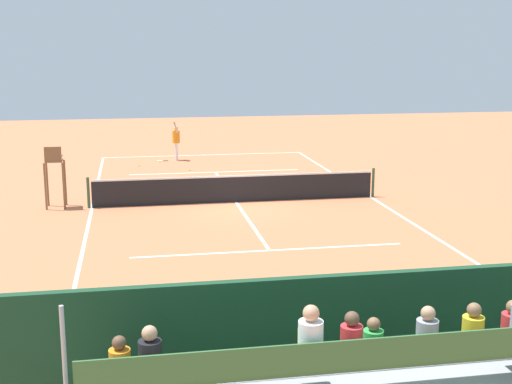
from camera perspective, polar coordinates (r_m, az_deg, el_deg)
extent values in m
plane|color=#CC7047|center=(24.63, -1.66, -0.83)|extent=(60.00, 60.00, 0.00)
cube|color=white|center=(35.35, -4.35, 3.06)|extent=(10.00, 0.10, 0.01)
cube|color=white|center=(14.32, 5.09, -10.46)|extent=(10.00, 0.10, 0.01)
cube|color=white|center=(25.83, 9.37, -0.38)|extent=(0.10, 22.00, 0.01)
cube|color=white|center=(24.41, -13.35, -1.27)|extent=(0.10, 22.00, 0.01)
cube|color=white|center=(30.50, -3.37, 1.65)|extent=(7.50, 0.10, 0.01)
cube|color=white|center=(18.86, 1.11, -4.83)|extent=(7.50, 0.10, 0.01)
cube|color=white|center=(24.63, -1.66, -0.83)|extent=(0.10, 12.10, 0.01)
cube|color=white|center=(35.35, -4.35, 3.06)|extent=(0.10, 0.30, 0.01)
cube|color=black|center=(24.53, -1.67, 0.20)|extent=(10.00, 0.02, 0.91)
cube|color=white|center=(24.44, -1.67, 1.32)|extent=(10.00, 0.04, 0.06)
cylinder|color=#2D5133|center=(25.76, 9.62, 0.79)|extent=(0.10, 0.10, 1.07)
cylinder|color=#2D5133|center=(24.30, -13.64, -0.06)|extent=(0.10, 0.10, 1.07)
cube|color=#194228|center=(11.30, 9.27, -11.41)|extent=(18.00, 0.16, 2.00)
cube|color=#386B38|center=(10.69, 10.70, -13.88)|extent=(8.60, 0.36, 0.04)
cube|color=#386B38|center=(10.45, 11.10, -13.30)|extent=(8.60, 0.03, 0.36)
cube|color=#386B38|center=(9.83, 12.50, -13.45)|extent=(8.60, 0.36, 0.04)
cube|color=#386B38|center=(9.59, 12.98, -12.81)|extent=(8.60, 0.03, 0.36)
cube|color=#B2B2B7|center=(9.24, 14.23, -15.05)|extent=(9.00, 0.80, 0.08)
cube|color=#B2B2B7|center=(9.63, 13.21, -15.06)|extent=(9.00, 0.04, 0.45)
cube|color=#386B38|center=(8.98, 14.64, -12.93)|extent=(8.60, 0.36, 0.04)
cube|color=#386B38|center=(8.75, 15.21, -12.21)|extent=(8.60, 0.03, 0.36)
cube|color=#2D2D33|center=(10.21, -11.06, -14.95)|extent=(0.32, 0.40, 0.12)
cylinder|color=orange|center=(9.97, -11.14, -13.79)|extent=(0.30, 0.30, 0.45)
sphere|color=brown|center=(9.84, -11.22, -12.09)|extent=(0.20, 0.20, 0.20)
cube|color=#2D2D33|center=(10.32, 17.00, -12.19)|extent=(0.32, 0.40, 0.12)
cylinder|color=yellow|center=(10.11, 17.41, -10.97)|extent=(0.30, 0.30, 0.45)
sphere|color=#8C6647|center=(9.99, 17.53, -9.25)|extent=(0.20, 0.20, 0.20)
cube|color=#2D2D33|center=(9.69, 7.58, -13.38)|extent=(0.32, 0.40, 0.12)
cylinder|color=red|center=(9.47, 7.86, -12.12)|extent=(0.30, 0.30, 0.45)
sphere|color=brown|center=(9.34, 7.91, -10.30)|extent=(0.20, 0.20, 0.20)
cube|color=#2D2D33|center=(10.59, 19.87, -11.75)|extent=(0.32, 0.40, 0.12)
cylinder|color=red|center=(10.39, 20.31, -10.56)|extent=(0.30, 0.30, 0.45)
cube|color=#2D2D33|center=(9.29, -8.67, -14.59)|extent=(0.32, 0.40, 0.12)
cylinder|color=black|center=(9.06, -8.70, -13.32)|extent=(0.30, 0.30, 0.45)
sphere|color=tan|center=(8.92, -8.77, -11.43)|extent=(0.20, 0.20, 0.20)
cube|color=#2D2D33|center=(10.75, 9.33, -13.44)|extent=(0.32, 0.40, 0.12)
cylinder|color=green|center=(10.53, 9.61, -12.30)|extent=(0.30, 0.30, 0.45)
sphere|color=#8C6647|center=(10.40, 9.67, -10.67)|extent=(0.20, 0.20, 0.20)
cube|color=#2D2D33|center=(8.60, 4.28, -13.40)|extent=(0.32, 0.40, 0.12)
cylinder|color=white|center=(8.38, 4.52, -11.98)|extent=(0.30, 0.30, 0.45)
sphere|color=tan|center=(8.25, 4.56, -9.92)|extent=(0.20, 0.20, 0.20)
cube|color=#2D2D33|center=(10.05, 13.53, -12.67)|extent=(0.32, 0.40, 0.12)
cylinder|color=#9399A3|center=(9.83, 13.90, -11.43)|extent=(0.30, 0.30, 0.45)
sphere|color=tan|center=(9.71, 13.99, -9.67)|extent=(0.20, 0.20, 0.20)
cube|color=#2D2D33|center=(9.54, 4.17, -13.73)|extent=(0.32, 0.40, 0.12)
cylinder|color=yellow|center=(9.32, 4.39, -12.46)|extent=(0.30, 0.30, 0.45)
sphere|color=#8C6647|center=(9.19, 4.42, -10.61)|extent=(0.20, 0.20, 0.20)
cylinder|color=brown|center=(24.88, -15.44, 0.75)|extent=(0.07, 0.07, 1.60)
cylinder|color=brown|center=(24.94, -16.81, 0.69)|extent=(0.07, 0.07, 1.60)
cylinder|color=brown|center=(24.29, -15.56, 0.48)|extent=(0.07, 0.07, 1.60)
cylinder|color=brown|center=(24.36, -16.96, 0.42)|extent=(0.07, 0.07, 1.60)
cube|color=brown|center=(24.47, -16.31, 2.49)|extent=(0.56, 0.56, 0.06)
cube|color=brown|center=(24.19, -16.40, 3.03)|extent=(0.56, 0.06, 0.48)
cube|color=brown|center=(24.42, -15.72, 2.87)|extent=(0.04, 0.48, 0.04)
cube|color=brown|center=(24.48, -16.93, 2.81)|extent=(0.04, 0.48, 0.04)
cube|color=#234C2D|center=(13.06, 17.60, -11.15)|extent=(1.80, 0.40, 0.05)
cylinder|color=#234C2D|center=(12.83, 14.49, -12.49)|extent=(0.06, 0.06, 0.45)
cube|color=#234C2D|center=(12.80, 18.06, -10.21)|extent=(1.80, 0.04, 0.36)
cube|color=black|center=(12.25, 9.70, -13.70)|extent=(0.90, 0.36, 0.36)
cylinder|color=white|center=(33.89, -6.57, 3.35)|extent=(0.14, 0.14, 0.85)
cylinder|color=white|center=(33.68, -6.58, 3.30)|extent=(0.14, 0.14, 0.85)
cylinder|color=orange|center=(33.68, -6.60, 4.54)|extent=(0.40, 0.40, 0.60)
sphere|color=beige|center=(33.63, -6.62, 5.24)|extent=(0.22, 0.22, 0.22)
cylinder|color=beige|center=(33.41, -6.64, 5.35)|extent=(0.26, 0.12, 0.55)
cylinder|color=beige|center=(33.90, -6.59, 4.64)|extent=(0.10, 0.10, 0.50)
cylinder|color=black|center=(33.67, -7.48, 2.57)|extent=(0.28, 0.03, 0.03)
torus|color=#D8CC4C|center=(33.66, -7.93, 2.55)|extent=(0.31, 0.31, 0.02)
cylinder|color=white|center=(33.66, -7.93, 2.55)|extent=(0.25, 0.25, 0.00)
sphere|color=#CCDB33|center=(32.38, -9.62, 2.16)|extent=(0.07, 0.07, 0.07)
sphere|color=#CCDB33|center=(30.95, -5.47, 1.82)|extent=(0.07, 0.07, 0.07)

